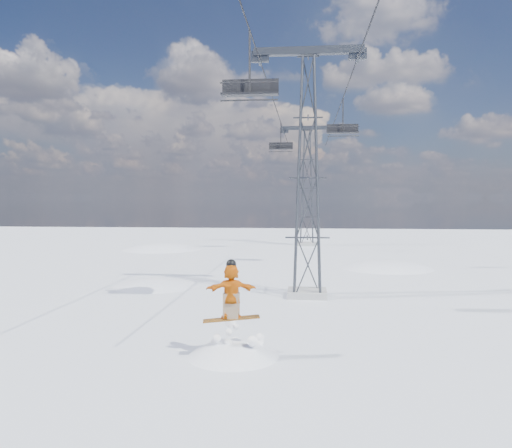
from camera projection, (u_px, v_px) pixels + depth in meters
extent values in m
plane|color=white|center=(281.00, 347.00, 15.32)|extent=(120.00, 120.00, 0.00)
sphere|color=white|center=(158.00, 429.00, 26.36)|extent=(16.00, 16.00, 16.00)
sphere|color=white|center=(385.00, 410.00, 33.10)|extent=(20.00, 20.00, 20.00)
sphere|color=white|center=(163.00, 364.00, 44.89)|extent=(22.00, 22.00, 22.00)
cube|color=#999999|center=(307.00, 293.00, 23.18)|extent=(1.80, 1.80, 0.30)
cube|color=#31343A|center=(308.00, 51.00, 22.60)|extent=(5.00, 0.35, 0.35)
cube|color=#31343A|center=(260.00, 57.00, 22.83)|extent=(0.80, 0.25, 0.50)
cube|color=#31343A|center=(358.00, 54.00, 22.39)|extent=(0.80, 0.25, 0.50)
cube|color=#999999|center=(307.00, 244.00, 48.02)|extent=(1.80, 1.80, 0.30)
cube|color=#31343A|center=(307.00, 128.00, 47.44)|extent=(5.00, 0.35, 0.35)
cube|color=#31343A|center=(284.00, 130.00, 47.67)|extent=(0.80, 0.25, 0.50)
cube|color=#31343A|center=(331.00, 130.00, 47.23)|extent=(0.80, 0.25, 0.50)
cylinder|color=black|center=(276.00, 107.00, 34.27)|extent=(0.06, 51.00, 0.06)
cylinder|color=black|center=(340.00, 106.00, 33.83)|extent=(0.06, 51.00, 0.06)
sphere|color=white|center=(233.00, 415.00, 14.51)|extent=(4.40, 4.40, 4.40)
cube|color=#C3711A|center=(231.00, 319.00, 14.06)|extent=(1.63, 0.59, 0.16)
imported|color=#D66009|center=(231.00, 291.00, 14.02)|extent=(1.49, 0.71, 1.55)
cube|color=#826A50|center=(231.00, 306.00, 14.04)|extent=(0.49, 0.40, 0.71)
sphere|color=black|center=(231.00, 264.00, 13.98)|extent=(0.29, 0.29, 0.29)
cylinder|color=black|center=(250.00, 62.00, 18.67)|extent=(0.09, 0.09, 2.37)
cube|color=black|center=(250.00, 94.00, 18.73)|extent=(2.16, 0.49, 0.09)
cube|color=black|center=(250.00, 87.00, 18.95)|extent=(2.16, 0.06, 0.59)
cylinder|color=black|center=(249.00, 100.00, 18.48)|extent=(2.16, 0.06, 0.06)
cylinder|color=black|center=(249.00, 82.00, 18.39)|extent=(2.16, 0.05, 0.05)
cylinder|color=black|center=(343.00, 115.00, 31.22)|extent=(0.08, 0.08, 2.17)
cube|color=black|center=(343.00, 133.00, 31.28)|extent=(1.97, 0.44, 0.08)
cube|color=black|center=(343.00, 128.00, 31.48)|extent=(1.97, 0.06, 0.54)
cylinder|color=black|center=(343.00, 136.00, 31.05)|extent=(1.97, 0.06, 0.06)
cylinder|color=black|center=(343.00, 126.00, 30.97)|extent=(1.97, 0.05, 0.05)
cylinder|color=black|center=(281.00, 136.00, 41.53)|extent=(0.08, 0.08, 2.18)
cube|color=black|center=(281.00, 149.00, 41.59)|extent=(1.98, 0.45, 0.08)
cube|color=black|center=(281.00, 146.00, 41.79)|extent=(1.98, 0.06, 0.54)
cylinder|color=black|center=(281.00, 152.00, 41.36)|extent=(1.98, 0.06, 0.06)
cylinder|color=black|center=(281.00, 144.00, 41.28)|extent=(1.98, 0.05, 0.05)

